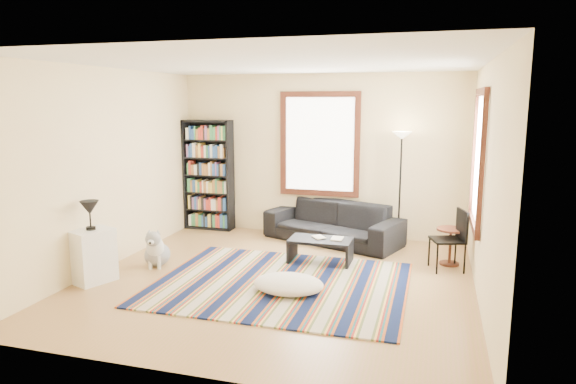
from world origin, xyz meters
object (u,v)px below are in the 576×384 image
(sofa, at_px, (333,222))
(dog, at_px, (157,247))
(bookshelf, at_px, (209,175))
(white_cabinet, at_px, (93,256))
(floor_lamp, at_px, (400,189))
(folding_chair, at_px, (447,240))
(floor_cushion, at_px, (288,284))
(side_table, at_px, (450,247))
(coffee_table, at_px, (320,251))

(sofa, bearing_deg, dog, -118.41)
(bookshelf, xyz_separation_m, white_cabinet, (-0.26, -3.04, -0.65))
(floor_lamp, distance_m, folding_chair, 1.41)
(bookshelf, bearing_deg, floor_cushion, -49.67)
(side_table, distance_m, white_cabinet, 4.94)
(bookshelf, xyz_separation_m, folding_chair, (4.19, -1.26, -0.57))
(bookshelf, distance_m, dog, 2.35)
(sofa, height_order, bookshelf, bookshelf)
(coffee_table, relative_size, folding_chair, 1.05)
(white_cabinet, bearing_deg, floor_cushion, 28.93)
(coffee_table, xyz_separation_m, white_cabinet, (-2.68, -1.60, 0.17))
(dog, bearing_deg, sofa, 26.97)
(floor_lamp, bearing_deg, white_cabinet, -142.25)
(sofa, distance_m, side_table, 2.01)
(floor_cushion, relative_size, folding_chair, 1.03)
(side_table, bearing_deg, white_cabinet, -155.70)
(folding_chair, height_order, dog, folding_chair)
(floor_cushion, bearing_deg, folding_chair, 37.62)
(sofa, height_order, floor_lamp, floor_lamp)
(sofa, relative_size, coffee_table, 2.54)
(sofa, bearing_deg, white_cabinet, -113.91)
(sofa, relative_size, folding_chair, 2.65)
(floor_cushion, bearing_deg, coffee_table, 84.64)
(white_cabinet, relative_size, dog, 1.28)
(side_table, height_order, white_cabinet, white_cabinet)
(folding_chair, bearing_deg, bookshelf, 145.15)
(bookshelf, relative_size, white_cabinet, 2.86)
(sofa, relative_size, bookshelf, 1.14)
(sofa, xyz_separation_m, floor_cushion, (-0.07, -2.44, -0.22))
(dog, bearing_deg, bookshelf, 80.20)
(folding_chair, bearing_deg, floor_cushion, -160.47)
(coffee_table, height_order, folding_chair, folding_chair)
(sofa, height_order, folding_chair, folding_chair)
(sofa, height_order, coffee_table, sofa)
(bookshelf, relative_size, side_table, 3.70)
(folding_chair, relative_size, dog, 1.57)
(coffee_table, bearing_deg, dog, -160.62)
(floor_cushion, height_order, folding_chair, folding_chair)
(floor_lamp, relative_size, dog, 3.40)
(floor_cushion, height_order, dog, dog)
(side_table, bearing_deg, bookshelf, 166.63)
(side_table, relative_size, white_cabinet, 0.77)
(side_table, xyz_separation_m, folding_chair, (-0.05, -0.25, 0.16))
(sofa, height_order, floor_cushion, sofa)
(sofa, bearing_deg, side_table, -1.93)
(coffee_table, xyz_separation_m, floor_cushion, (-0.12, -1.27, -0.07))
(floor_lamp, distance_m, white_cabinet, 4.72)
(floor_cushion, bearing_deg, dog, 166.82)
(floor_lamp, bearing_deg, side_table, -46.57)
(coffee_table, height_order, dog, dog)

